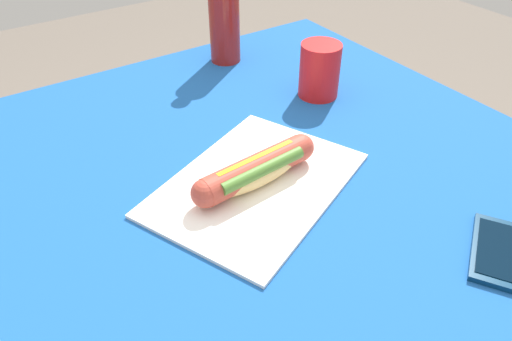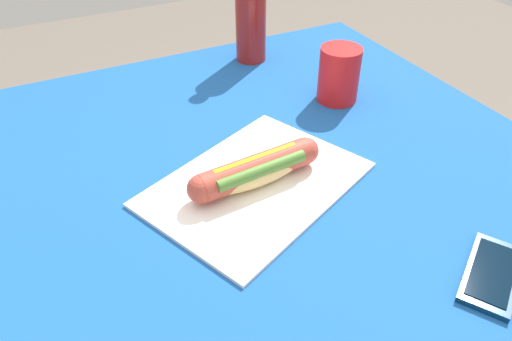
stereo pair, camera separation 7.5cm
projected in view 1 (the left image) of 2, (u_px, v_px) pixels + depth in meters
The scene contains 6 objects.
dining_table at pixel (259, 230), 0.88m from camera, with size 1.00×1.01×0.74m.
paper_wrapper at pixel (256, 184), 0.77m from camera, with size 0.33×0.24×0.01m, color white.
hot_dog at pixel (256, 170), 0.75m from camera, with size 0.23×0.07×0.05m.
cell_phone at pixel (496, 251), 0.65m from camera, with size 0.14×0.12×0.01m.
soda_bottle at pixel (224, 13), 1.07m from camera, with size 0.07×0.07×0.25m.
drinking_cup at pixel (320, 70), 0.97m from camera, with size 0.08×0.08×0.11m, color red.
Camera 1 is at (0.35, 0.52, 1.23)m, focal length 34.04 mm.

